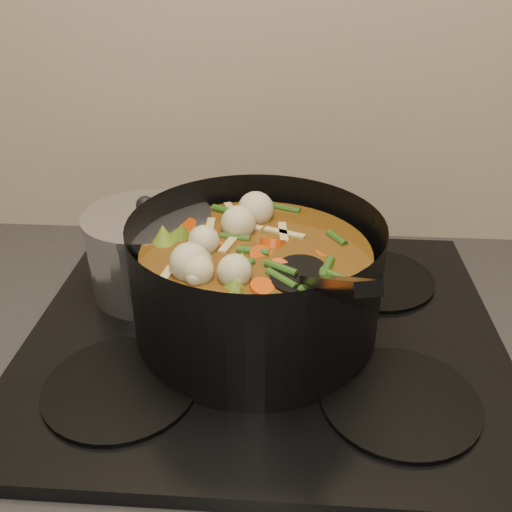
{
  "coord_description": "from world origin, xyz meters",
  "views": [
    {
      "loc": [
        0.03,
        1.31,
        1.39
      ],
      "look_at": [
        -0.01,
        1.93,
        1.04
      ],
      "focal_mm": 40.0,
      "sensor_mm": 36.0,
      "label": 1
    }
  ],
  "objects": [
    {
      "name": "saucepan",
      "position": [
        -0.17,
        2.02,
        0.99
      ],
      "size": [
        0.18,
        0.18,
        0.15
      ],
      "rotation": [
        0.0,
        0.0,
        0.24
      ],
      "color": "silver",
      "rests_on": "stovetop"
    },
    {
      "name": "stockpot",
      "position": [
        -0.01,
        1.93,
        1.0
      ],
      "size": [
        0.32,
        0.42,
        0.23
      ],
      "rotation": [
        0.0,
        0.0,
        0.01
      ],
      "color": "black",
      "rests_on": "stovetop"
    },
    {
      "name": "stovetop",
      "position": [
        0.0,
        1.93,
        0.92
      ],
      "size": [
        0.62,
        0.54,
        0.03
      ],
      "color": "black",
      "rests_on": "counter"
    }
  ]
}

